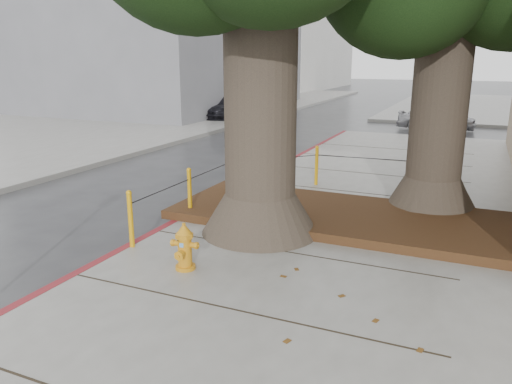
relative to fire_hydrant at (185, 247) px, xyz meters
The scene contains 10 objects.
ground 1.14m from the fire_hydrant, 50.65° to the right, with size 140.00×140.00×0.00m, color #28282B.
sidewalk_opposite 16.22m from the fire_hydrant, 145.41° to the left, with size 14.00×60.00×0.15m, color slate.
curb_red 2.21m from the fire_hydrant, 128.34° to the left, with size 0.14×26.00×0.16m, color maroon.
planter_bed 3.48m from the fire_hydrant, 63.45° to the left, with size 6.40×2.60×0.16m, color black.
building_far_grey 26.19m from the fire_hydrant, 124.08° to the left, with size 12.00×16.00×12.00m, color slate.
building_far_white 47.65m from the fire_hydrant, 110.30° to the left, with size 12.00×18.00×15.00m, color silver.
bollard_ring 3.59m from the fire_hydrant, 93.44° to the left, with size 3.79×5.39×0.95m.
fire_hydrant is the anchor object (origin of this frame).
car_silver 17.50m from the fire_hydrant, 83.47° to the left, with size 1.32×3.27×1.11m, color #A5A4AA.
car_dark 19.26m from the fire_hydrant, 114.72° to the left, with size 1.71×4.21×1.22m, color black.
Camera 1 is at (2.99, -4.89, 3.11)m, focal length 35.00 mm.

